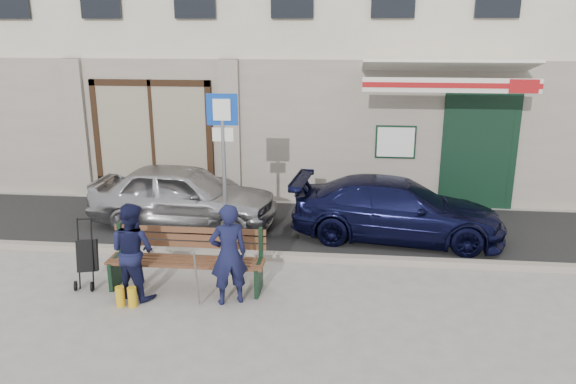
# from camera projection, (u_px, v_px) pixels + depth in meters

# --- Properties ---
(ground) EXTENTS (80.00, 80.00, 0.00)m
(ground) POSITION_uv_depth(u_px,v_px,m) (259.00, 299.00, 8.33)
(ground) COLOR #9E9991
(ground) RESTS_ON ground
(asphalt_lane) EXTENTS (60.00, 3.20, 0.01)m
(asphalt_lane) POSITION_uv_depth(u_px,v_px,m) (283.00, 227.00, 11.28)
(asphalt_lane) COLOR #282828
(asphalt_lane) RESTS_ON ground
(curb) EXTENTS (60.00, 0.18, 0.12)m
(curb) POSITION_uv_depth(u_px,v_px,m) (272.00, 256.00, 9.74)
(curb) COLOR #9E9384
(curb) RESTS_ON ground
(car_silver) EXTENTS (3.83, 1.76, 1.27)m
(car_silver) POSITION_uv_depth(u_px,v_px,m) (184.00, 195.00, 11.24)
(car_silver) COLOR #A6A6AB
(car_silver) RESTS_ON ground
(car_navy) EXTENTS (4.11, 2.03, 1.15)m
(car_navy) POSITION_uv_depth(u_px,v_px,m) (397.00, 209.00, 10.59)
(car_navy) COLOR black
(car_navy) RESTS_ON ground
(parking_sign) EXTENTS (0.52, 0.08, 2.83)m
(parking_sign) POSITION_uv_depth(u_px,v_px,m) (223.00, 148.00, 9.47)
(parking_sign) COLOR gray
(parking_sign) RESTS_ON ground
(bench) EXTENTS (2.40, 1.17, 0.98)m
(bench) POSITION_uv_depth(u_px,v_px,m) (183.00, 260.00, 8.56)
(bench) COLOR brown
(bench) RESTS_ON ground
(man) EXTENTS (0.65, 0.56, 1.51)m
(man) POSITION_uv_depth(u_px,v_px,m) (229.00, 254.00, 8.03)
(man) COLOR #141637
(man) RESTS_ON ground
(woman) EXTENTS (0.86, 0.77, 1.45)m
(woman) POSITION_uv_depth(u_px,v_px,m) (133.00, 251.00, 8.24)
(woman) COLOR #131535
(woman) RESTS_ON ground
(stroller) EXTENTS (0.37, 0.48, 1.06)m
(stroller) POSITION_uv_depth(u_px,v_px,m) (87.00, 257.00, 8.66)
(stroller) COLOR black
(stroller) RESTS_ON ground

